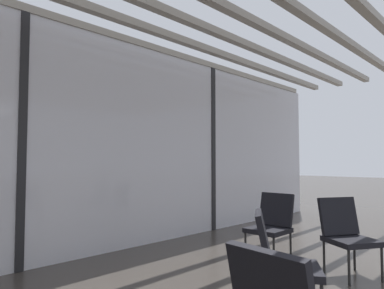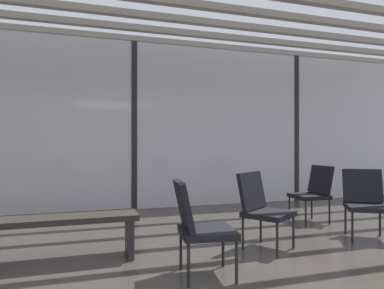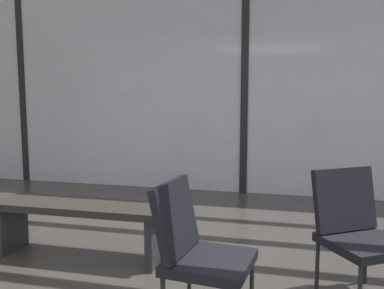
# 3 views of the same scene
# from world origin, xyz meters

# --- Properties ---
(glass_curtain_wall) EXTENTS (14.00, 0.08, 3.14)m
(glass_curtain_wall) POSITION_xyz_m (0.00, 5.20, 1.57)
(glass_curtain_wall) COLOR silver
(glass_curtain_wall) RESTS_ON ground
(window_mullion_1) EXTENTS (0.10, 0.12, 3.14)m
(window_mullion_1) POSITION_xyz_m (0.00, 5.20, 1.57)
(window_mullion_1) COLOR black
(window_mullion_1) RESTS_ON ground
(window_mullion_2) EXTENTS (0.10, 0.12, 3.14)m
(window_mullion_2) POSITION_xyz_m (3.50, 5.20, 1.57)
(window_mullion_2) COLOR black
(window_mullion_2) RESTS_ON ground
(lounge_chair_2) EXTENTS (0.69, 0.70, 0.87)m
(lounge_chair_2) POSITION_xyz_m (1.10, 2.35, 0.49)
(lounge_chair_2) COLOR black
(lounge_chair_2) RESTS_ON ground
(lounge_chair_3) EXTENTS (0.68, 0.70, 0.87)m
(lounge_chair_3) POSITION_xyz_m (2.61, 2.36, 0.49)
(lounge_chair_3) COLOR black
(lounge_chair_3) RESTS_ON ground
(lounge_chair_5) EXTENTS (0.53, 0.48, 0.87)m
(lounge_chair_5) POSITION_xyz_m (2.54, 3.30, 0.49)
(lounge_chair_5) COLOR black
(lounge_chair_5) RESTS_ON ground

